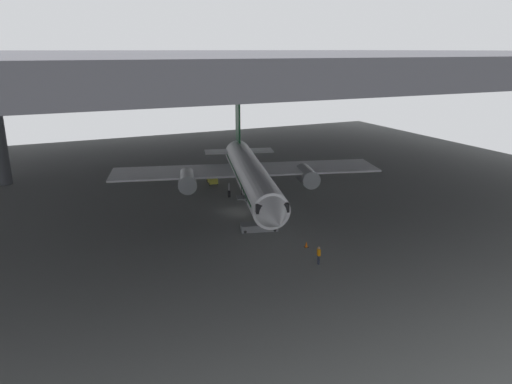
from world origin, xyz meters
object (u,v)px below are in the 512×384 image
(crew_worker_by_stairs, at_px, (255,209))
(traffic_cone_orange, at_px, (306,244))
(airplane_main, at_px, (250,174))
(crew_worker_near_nose, at_px, (319,254))
(baggage_tug, at_px, (212,180))
(boarding_stairs, at_px, (258,223))

(crew_worker_by_stairs, bearing_deg, traffic_cone_orange, -83.61)
(airplane_main, bearing_deg, crew_worker_near_nose, -95.36)
(airplane_main, bearing_deg, baggage_tug, 99.96)
(crew_worker_by_stairs, bearing_deg, baggage_tug, 88.89)
(crew_worker_near_nose, bearing_deg, boarding_stairs, 98.07)
(boarding_stairs, distance_m, crew_worker_by_stairs, 3.72)
(traffic_cone_orange, bearing_deg, crew_worker_by_stairs, 96.39)
(boarding_stairs, xyz_separation_m, crew_worker_near_nose, (1.37, -9.62, 0.21))
(boarding_stairs, distance_m, traffic_cone_orange, 6.39)
(crew_worker_by_stairs, height_order, traffic_cone_orange, crew_worker_by_stairs)
(boarding_stairs, bearing_deg, airplane_main, 71.43)
(boarding_stairs, relative_size, baggage_tug, 1.95)
(crew_worker_by_stairs, bearing_deg, crew_worker_near_nose, -89.27)
(traffic_cone_orange, relative_size, baggage_tug, 0.25)
(boarding_stairs, relative_size, crew_worker_near_nose, 2.79)
(crew_worker_by_stairs, distance_m, traffic_cone_orange, 9.55)
(traffic_cone_orange, bearing_deg, boarding_stairs, 110.77)
(airplane_main, bearing_deg, boarding_stairs, -108.57)
(airplane_main, height_order, traffic_cone_orange, airplane_main)
(crew_worker_by_stairs, relative_size, traffic_cone_orange, 2.87)
(airplane_main, relative_size, baggage_tug, 14.84)
(crew_worker_near_nose, distance_m, baggage_tug, 28.39)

